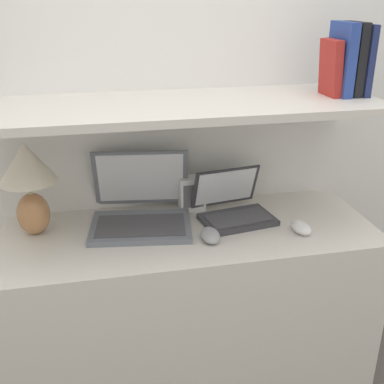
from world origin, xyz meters
name	(u,v)px	position (x,y,z in m)	size (l,w,h in m)	color
wall_back	(173,79)	(0.00, 0.59, 1.20)	(6.00, 0.05, 2.40)	white
desk	(190,309)	(0.00, 0.26, 0.35)	(1.37, 0.53, 0.70)	silver
back_riser	(177,228)	(0.00, 0.55, 0.57)	(1.37, 0.04, 1.14)	white
shelf	(186,106)	(0.00, 0.33, 1.15)	(1.37, 0.47, 0.03)	silver
table_lamp	(28,177)	(-0.56, 0.36, 0.92)	(0.20, 0.20, 0.34)	#B27A4C
laptop_large	(141,210)	(-0.17, 0.36, 0.76)	(0.41, 0.38, 0.26)	slate
laptop_small	(234,208)	(0.19, 0.33, 0.74)	(0.30, 0.28, 0.18)	#333338
computer_mouse	(210,235)	(0.05, 0.17, 0.72)	(0.07, 0.11, 0.04)	#99999E
second_mouse	(301,227)	(0.39, 0.16, 0.72)	(0.07, 0.11, 0.04)	white
router_box	(192,193)	(0.05, 0.45, 0.77)	(0.10, 0.07, 0.14)	white
book_navy	(361,60)	(0.65, 0.33, 1.29)	(0.02, 0.15, 0.25)	navy
book_black	(353,59)	(0.61, 0.33, 1.29)	(0.03, 0.14, 0.26)	black
book_blue	(342,59)	(0.57, 0.33, 1.29)	(0.04, 0.16, 0.26)	#284293
book_red	(331,68)	(0.53, 0.33, 1.26)	(0.04, 0.12, 0.20)	#A82823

